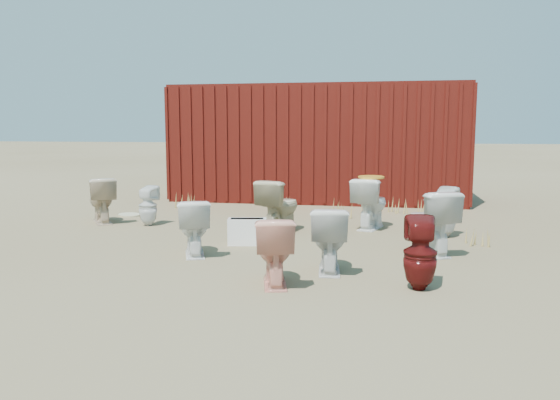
% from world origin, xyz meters
% --- Properties ---
extents(ground, '(100.00, 100.00, 0.00)m').
position_xyz_m(ground, '(0.00, 0.00, 0.00)').
color(ground, brown).
rests_on(ground, ground).
extents(shipping_container, '(6.00, 2.40, 2.40)m').
position_xyz_m(shipping_container, '(0.00, 5.20, 1.20)').
color(shipping_container, '#49120C').
rests_on(shipping_container, ground).
extents(toilet_front_a, '(0.60, 0.76, 0.68)m').
position_xyz_m(toilet_front_a, '(-0.85, -0.49, 0.34)').
color(toilet_front_a, white).
rests_on(toilet_front_a, ground).
extents(toilet_front_pink, '(0.52, 0.74, 0.68)m').
position_xyz_m(toilet_front_pink, '(0.35, -1.54, 0.34)').
color(toilet_front_pink, '#FBA891').
rests_on(toilet_front_pink, ground).
extents(toilet_front_c, '(0.46, 0.73, 0.70)m').
position_xyz_m(toilet_front_c, '(0.82, -0.95, 0.35)').
color(toilet_front_c, white).
rests_on(toilet_front_c, ground).
extents(toilet_front_maroon, '(0.33, 0.33, 0.70)m').
position_xyz_m(toilet_front_maroon, '(1.73, -1.45, 0.35)').
color(toilet_front_maroon, '#58100F').
rests_on(toilet_front_maroon, ground).
extents(toilet_front_e, '(0.72, 0.88, 0.79)m').
position_xyz_m(toilet_front_e, '(1.94, 0.11, 0.39)').
color(toilet_front_e, silver).
rests_on(toilet_front_e, ground).
extents(toilet_back_a, '(0.33, 0.34, 0.63)m').
position_xyz_m(toilet_back_a, '(-2.24, 1.29, 0.31)').
color(toilet_back_a, white).
rests_on(toilet_back_a, ground).
extents(toilet_back_beige_left, '(0.76, 0.83, 0.74)m').
position_xyz_m(toilet_back_beige_left, '(-3.10, 1.41, 0.37)').
color(toilet_back_beige_left, beige).
rests_on(toilet_back_beige_left, ground).
extents(toilet_back_beige_right, '(0.66, 0.86, 0.78)m').
position_xyz_m(toilet_back_beige_right, '(-0.12, 1.17, 0.39)').
color(toilet_back_beige_right, '#C0B28C').
rests_on(toilet_back_beige_right, ground).
extents(toilet_back_yellowlid, '(0.63, 0.85, 0.77)m').
position_xyz_m(toilet_back_yellowlid, '(1.20, 1.69, 0.39)').
color(toilet_back_yellowlid, white).
rests_on(toilet_back_yellowlid, ground).
extents(toilet_back_e, '(0.42, 0.43, 0.71)m').
position_xyz_m(toilet_back_e, '(2.24, 1.20, 0.35)').
color(toilet_back_e, silver).
rests_on(toilet_back_e, ground).
extents(yellow_lid, '(0.39, 0.49, 0.02)m').
position_xyz_m(yellow_lid, '(1.20, 1.69, 0.79)').
color(yellow_lid, orange).
rests_on(yellow_lid, toilet_back_yellowlid).
extents(loose_tank, '(0.53, 0.28, 0.35)m').
position_xyz_m(loose_tank, '(-0.36, 0.20, 0.17)').
color(loose_tank, white).
rests_on(loose_tank, ground).
extents(loose_lid_near, '(0.53, 0.60, 0.02)m').
position_xyz_m(loose_lid_near, '(-0.64, 1.46, 0.01)').
color(loose_lid_near, '#C8BE91').
rests_on(loose_lid_near, ground).
extents(loose_lid_far, '(0.59, 0.58, 0.02)m').
position_xyz_m(loose_lid_far, '(-2.99, 2.16, 0.01)').
color(loose_lid_far, beige).
rests_on(loose_lid_far, ground).
extents(weed_clump_a, '(0.36, 0.36, 0.29)m').
position_xyz_m(weed_clump_a, '(-2.32, 3.29, 0.15)').
color(weed_clump_a, '#A18740').
rests_on(weed_clump_a, ground).
extents(weed_clump_b, '(0.32, 0.32, 0.31)m').
position_xyz_m(weed_clump_b, '(0.71, 2.45, 0.15)').
color(weed_clump_b, '#A18740').
rests_on(weed_clump_b, ground).
extents(weed_clump_c, '(0.36, 0.36, 0.31)m').
position_xyz_m(weed_clump_c, '(2.14, 3.18, 0.16)').
color(weed_clump_c, '#A18740').
rests_on(weed_clump_c, ground).
extents(weed_clump_d, '(0.30, 0.30, 0.24)m').
position_xyz_m(weed_clump_d, '(-0.53, 3.50, 0.12)').
color(weed_clump_d, '#A18740').
rests_on(weed_clump_d, ground).
extents(weed_clump_e, '(0.34, 0.34, 0.26)m').
position_xyz_m(weed_clump_e, '(1.64, 3.35, 0.13)').
color(weed_clump_e, '#A18740').
rests_on(weed_clump_e, ground).
extents(weed_clump_f, '(0.28, 0.28, 0.23)m').
position_xyz_m(weed_clump_f, '(2.61, 0.72, 0.11)').
color(weed_clump_f, '#A18740').
rests_on(weed_clump_f, ground).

